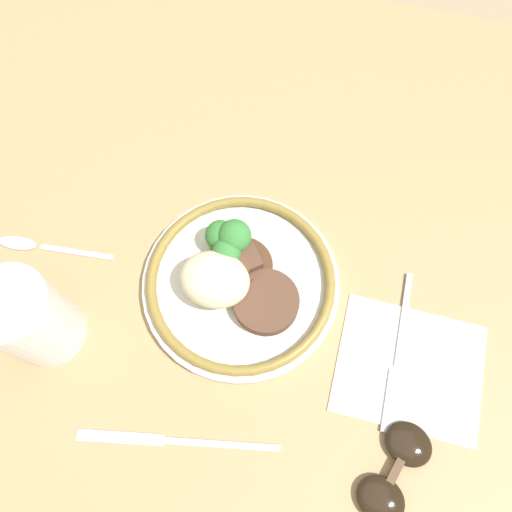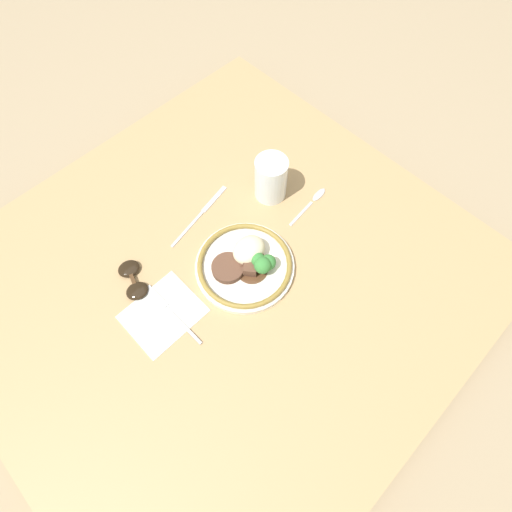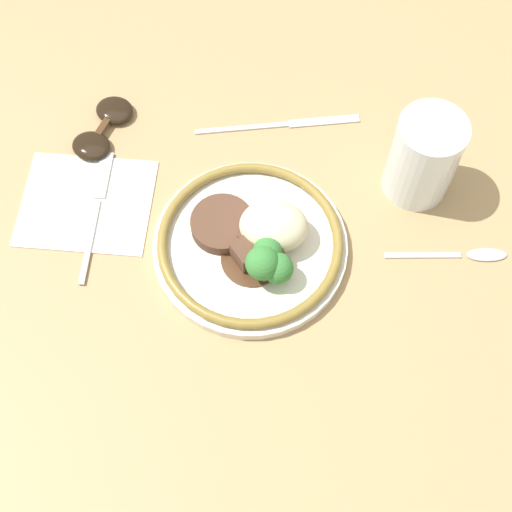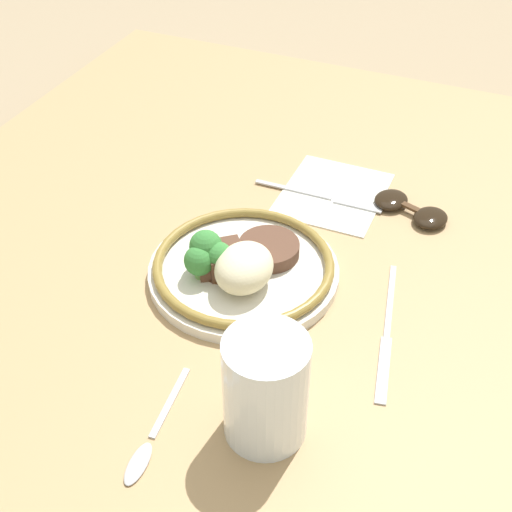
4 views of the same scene
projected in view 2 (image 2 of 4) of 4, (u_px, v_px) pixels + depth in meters
name	position (u px, v px, depth m)	size (l,w,h in m)	color
ground_plane	(224.00, 282.00, 0.97)	(8.00, 8.00, 0.00)	#998466
dining_table	(223.00, 278.00, 0.95)	(1.12, 1.06, 0.05)	tan
napkin	(163.00, 314.00, 0.88)	(0.16, 0.14, 0.00)	silver
plate	(247.00, 263.00, 0.92)	(0.23, 0.23, 0.07)	silver
juice_glass	(271.00, 180.00, 0.99)	(0.08, 0.08, 0.12)	yellow
fork	(168.00, 309.00, 0.89)	(0.02, 0.19, 0.00)	#B7B7BC
knife	(201.00, 213.00, 1.01)	(0.22, 0.05, 0.00)	#B7B7BC
spoon	(315.00, 199.00, 1.03)	(0.15, 0.03, 0.01)	#B7B7BC
sunglasses	(133.00, 280.00, 0.92)	(0.08, 0.12, 0.02)	black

